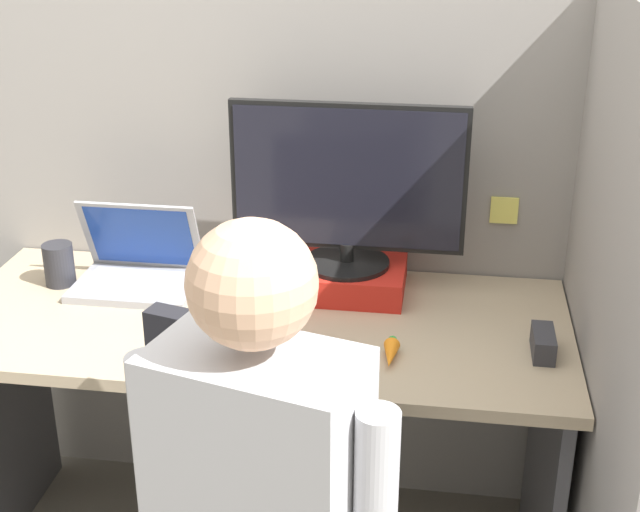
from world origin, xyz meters
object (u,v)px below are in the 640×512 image
object	(u,v)px
stapler	(543,343)
carrot_toy	(390,355)
laptop	(138,270)
pen_cup	(59,264)
paper_box	(346,277)
monitor	(348,186)

from	to	relation	value
stapler	carrot_toy	size ratio (longest dim) A/B	0.98
laptop	pen_cup	size ratio (longest dim) A/B	2.81
paper_box	monitor	distance (m)	0.25
monitor	carrot_toy	distance (m)	0.47
laptop	carrot_toy	size ratio (longest dim) A/B	2.58
paper_box	pen_cup	size ratio (longest dim) A/B	2.69
monitor	stapler	bearing A→B (deg)	-29.39
paper_box	carrot_toy	world-z (taller)	paper_box
carrot_toy	pen_cup	bearing A→B (deg)	162.55
laptop	stapler	size ratio (longest dim) A/B	2.63
laptop	pen_cup	xyz separation A→B (m)	(-0.21, -0.02, 0.01)
stapler	carrot_toy	world-z (taller)	stapler
paper_box	laptop	world-z (taller)	laptop
paper_box	pen_cup	bearing A→B (deg)	-174.48
monitor	stapler	world-z (taller)	monitor
carrot_toy	pen_cup	world-z (taller)	pen_cup
paper_box	stapler	size ratio (longest dim) A/B	2.52
monitor	pen_cup	world-z (taller)	monitor
laptop	stapler	xyz separation A→B (m)	(1.03, -0.21, -0.02)
laptop	stapler	world-z (taller)	laptop
pen_cup	carrot_toy	bearing A→B (deg)	-17.45
stapler	pen_cup	bearing A→B (deg)	171.03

